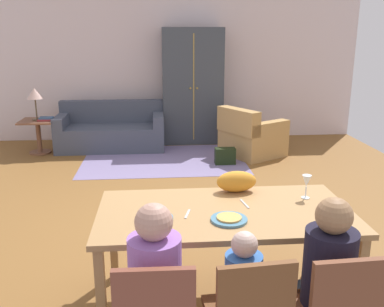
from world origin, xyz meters
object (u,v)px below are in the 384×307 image
(wine_glass, at_px, (307,182))
(person_woman, at_px, (324,289))
(plate_near_man, at_px, (155,218))
(book_lower, at_px, (45,120))
(cat, at_px, (236,181))
(couch, at_px, (111,131))
(side_table, at_px, (38,132))
(handbag, at_px, (225,156))
(person_man, at_px, (156,297))
(table_lamp, at_px, (35,95))
(book_upper, at_px, (46,118))
(plate_near_child, at_px, (229,220))
(person_child, at_px, (241,306))
(armchair, at_px, (251,137))
(armoire, at_px, (192,86))
(dining_table, at_px, (225,219))

(wine_glass, height_order, person_woman, person_woman)
(plate_near_man, height_order, book_lower, plate_near_man)
(cat, height_order, couch, cat)
(side_table, relative_size, handbag, 1.81)
(person_man, relative_size, table_lamp, 2.05)
(couch, relative_size, book_upper, 8.47)
(plate_near_child, bearing_deg, couch, 104.86)
(person_man, bearing_deg, book_lower, 110.19)
(plate_near_man, distance_m, side_table, 5.01)
(person_child, bearing_deg, book_upper, 114.73)
(armchair, height_order, armoire, armoire)
(person_woman, bearing_deg, cat, 108.93)
(wine_glass, xyz_separation_m, book_lower, (-3.01, 4.22, -0.30))
(dining_table, xyz_separation_m, side_table, (-2.50, 4.45, -0.31))
(person_child, bearing_deg, dining_table, 89.77)
(table_lamp, distance_m, book_upper, 0.42)
(person_woman, height_order, cat, person_woman)
(wine_glass, bearing_deg, armoire, 95.47)
(person_woman, distance_m, armoire, 5.75)
(armoire, height_order, table_lamp, armoire)
(cat, bearing_deg, armchair, 73.33)
(person_child, height_order, armchair, person_child)
(person_woman, relative_size, armoire, 0.53)
(couch, distance_m, armchair, 2.48)
(wine_glass, bearing_deg, couch, 113.33)
(person_child, distance_m, book_lower, 5.58)
(plate_near_child, distance_m, book_lower, 5.15)
(plate_near_man, bearing_deg, table_lamp, 113.63)
(person_child, relative_size, side_table, 1.59)
(person_child, height_order, book_lower, person_child)
(plate_near_man, bearing_deg, handbag, 73.60)
(person_man, xyz_separation_m, book_lower, (-1.86, 5.05, 0.08))
(plate_near_child, height_order, table_lamp, table_lamp)
(person_man, relative_size, armoire, 0.53)
(plate_near_man, relative_size, person_child, 0.27)
(book_lower, bearing_deg, wine_glass, -54.44)
(armchair, xyz_separation_m, book_lower, (-3.44, 0.37, 0.28))
(person_man, xyz_separation_m, armchair, (1.58, 4.68, -0.19))
(wine_glass, height_order, book_lower, wine_glass)
(dining_table, height_order, side_table, dining_table)
(side_table, bearing_deg, person_child, -63.94)
(cat, bearing_deg, table_lamp, 120.63)
(wine_glass, relative_size, side_table, 0.32)
(armchair, bearing_deg, book_upper, 173.54)
(dining_table, bearing_deg, wine_glass, 15.33)
(book_upper, bearing_deg, armchair, -6.46)
(handbag, bearing_deg, person_woman, -91.09)
(dining_table, relative_size, person_man, 1.64)
(book_lower, bearing_deg, plate_near_man, -67.66)
(wine_glass, bearing_deg, armchair, 83.67)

